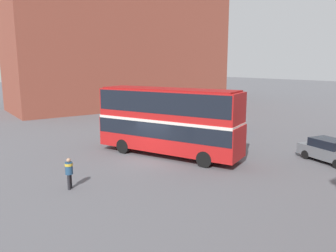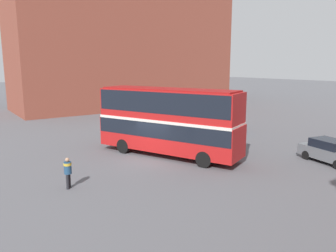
{
  "view_description": "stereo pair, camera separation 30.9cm",
  "coord_description": "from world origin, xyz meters",
  "px_view_note": "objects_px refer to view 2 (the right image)",
  "views": [
    {
      "loc": [
        18.37,
        -11.48,
        6.45
      ],
      "look_at": [
        -0.18,
        1.83,
        2.18
      ],
      "focal_mm": 35.0,
      "sensor_mm": 36.0,
      "label": 1
    },
    {
      "loc": [
        18.55,
        -11.23,
        6.45
      ],
      "look_at": [
        -0.18,
        1.83,
        2.18
      ],
      "focal_mm": 35.0,
      "sensor_mm": 36.0,
      "label": 2
    }
  ],
  "objects_px": {
    "parked_car_kerb_near": "(330,151)",
    "parked_car_kerb_far": "(221,122)",
    "double_decker_bus": "(168,118)",
    "pedestrian_foreground": "(68,170)"
  },
  "relations": [
    {
      "from": "parked_car_kerb_near",
      "to": "parked_car_kerb_far",
      "type": "xyz_separation_m",
      "value": [
        -12.54,
        2.09,
        0.03
      ]
    },
    {
      "from": "double_decker_bus",
      "to": "parked_car_kerb_near",
      "type": "height_order",
      "value": "double_decker_bus"
    },
    {
      "from": "parked_car_kerb_far",
      "to": "double_decker_bus",
      "type": "bearing_deg",
      "value": -69.72
    },
    {
      "from": "pedestrian_foreground",
      "to": "parked_car_kerb_near",
      "type": "height_order",
      "value": "pedestrian_foreground"
    },
    {
      "from": "parked_car_kerb_near",
      "to": "parked_car_kerb_far",
      "type": "height_order",
      "value": "parked_car_kerb_far"
    },
    {
      "from": "pedestrian_foreground",
      "to": "parked_car_kerb_far",
      "type": "xyz_separation_m",
      "value": [
        -7.17,
        17.95,
        -0.22
      ]
    },
    {
      "from": "pedestrian_foreground",
      "to": "parked_car_kerb_far",
      "type": "bearing_deg",
      "value": -120.61
    },
    {
      "from": "pedestrian_foreground",
      "to": "parked_car_kerb_far",
      "type": "height_order",
      "value": "pedestrian_foreground"
    },
    {
      "from": "double_decker_bus",
      "to": "pedestrian_foreground",
      "type": "relative_size",
      "value": 6.42
    },
    {
      "from": "double_decker_bus",
      "to": "parked_car_kerb_far",
      "type": "xyz_separation_m",
      "value": [
        -4.96,
        9.99,
        -1.96
      ]
    }
  ]
}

